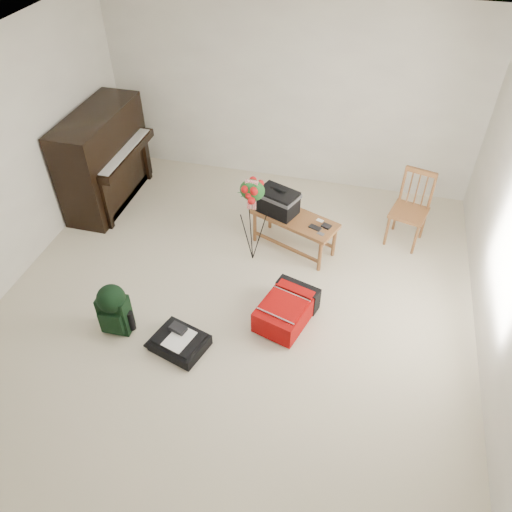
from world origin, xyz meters
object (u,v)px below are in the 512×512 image
(red_suitcase, at_px, (287,307))
(green_backpack, at_px, (113,307))
(black_duffel, at_px, (180,342))
(piano, at_px, (105,160))
(flower_stand, at_px, (252,222))
(dining_chair, at_px, (409,210))
(bench, at_px, (282,210))

(red_suitcase, height_order, green_backpack, green_backpack)
(black_duffel, relative_size, green_backpack, 1.02)
(piano, height_order, flower_stand, piano)
(flower_stand, bearing_deg, green_backpack, -125.62)
(piano, bearing_deg, green_backpack, -62.01)
(red_suitcase, bearing_deg, dining_chair, 71.52)
(dining_chair, distance_m, flower_stand, 1.90)
(dining_chair, height_order, green_backpack, dining_chair)
(black_duffel, distance_m, green_backpack, 0.74)
(black_duffel, height_order, flower_stand, flower_stand)
(black_duffel, xyz_separation_m, flower_stand, (0.36, 1.46, 0.47))
(red_suitcase, xyz_separation_m, black_duffel, (-0.94, -0.66, -0.08))
(flower_stand, bearing_deg, piano, 162.98)
(red_suitcase, relative_size, flower_stand, 0.69)
(piano, bearing_deg, dining_chair, 1.33)
(bench, height_order, green_backpack, bench)
(dining_chair, xyz_separation_m, green_backpack, (-2.77, -2.22, -0.13))
(black_duffel, bearing_deg, bench, 86.60)
(dining_chair, bearing_deg, piano, -163.61)
(red_suitcase, xyz_separation_m, flower_stand, (-0.59, 0.81, 0.40))
(dining_chair, xyz_separation_m, flower_stand, (-1.72, -0.82, 0.10))
(green_backpack, relative_size, flower_stand, 0.52)
(bench, height_order, flower_stand, flower_stand)
(red_suitcase, bearing_deg, flower_stand, 142.36)
(black_duffel, bearing_deg, dining_chair, 64.01)
(piano, xyz_separation_m, black_duffel, (1.83, -2.19, -0.52))
(dining_chair, bearing_deg, red_suitcase, -109.84)
(piano, relative_size, red_suitcase, 1.92)
(bench, height_order, dining_chair, dining_chair)
(bench, xyz_separation_m, red_suitcase, (0.31, -1.10, -0.40))
(piano, bearing_deg, flower_stand, -18.34)
(bench, xyz_separation_m, green_backpack, (-1.33, -1.70, -0.23))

